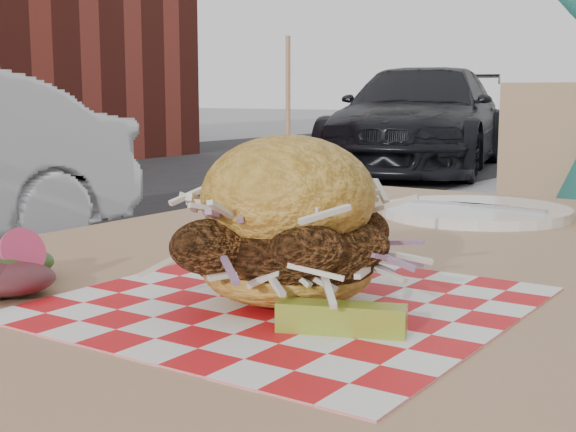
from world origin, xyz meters
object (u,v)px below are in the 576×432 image
at_px(car_dark, 421,119).
at_px(patio_chair, 569,271).
at_px(patio_table, 364,321).
at_px(sandwich, 288,230).

distance_m(car_dark, patio_chair, 8.20).
distance_m(patio_table, patio_chair, 0.96).
bearing_deg(sandwich, patio_chair, 93.58).
distance_m(car_dark, patio_table, 9.06).
bearing_deg(patio_chair, sandwich, -100.22).
xyz_separation_m(car_dark, patio_chair, (3.73, -7.30, -0.07)).
height_order(patio_table, sandwich, sandwich).
bearing_deg(patio_table, car_dark, 114.45).
bearing_deg(patio_chair, patio_table, -102.38).
relative_size(patio_chair, sandwich, 4.32).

